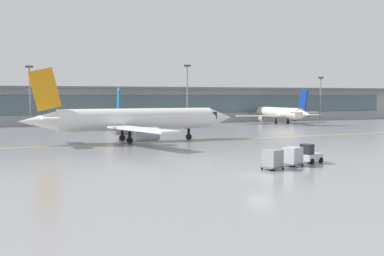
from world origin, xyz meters
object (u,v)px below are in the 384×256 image
Objects in this scene: apron_light_mast_1 at (30,93)px; cargo_dolly_trailing at (273,159)px; gate_airplane_1 at (113,117)px; gate_airplane_2 at (279,113)px; apron_light_mast_2 at (187,91)px; taxiing_regional_jet at (135,120)px; cargo_dolly_lead at (293,156)px; apron_light_mast_3 at (320,96)px; baggage_tug at (310,155)px.

cargo_dolly_trailing is at bearing -73.67° from apron_light_mast_1.
gate_airplane_1 reaches higher than cargo_dolly_trailing.
apron_light_mast_2 is at bearing 70.20° from gate_airplane_2.
apron_light_mast_1 reaches higher than taxiing_regional_jet.
gate_airplane_1 reaches higher than cargo_dolly_lead.
gate_airplane_2 reaches higher than gate_airplane_1.
apron_light_mast_1 is (-15.47, 43.78, 4.43)m from taxiing_regional_jet.
taxiing_regional_jet is 2.24× the size of apron_light_mast_2.
apron_light_mast_3 is (19.46, 9.50, 4.38)m from gate_airplane_2.
cargo_dolly_lead is at bearing -127.03° from apron_light_mast_3.
baggage_tug is 0.23× the size of apron_light_mast_3.
taxiing_regional_jet is 49.42m from apron_light_mast_2.
apron_light_mast_1 reaches higher than apron_light_mast_3.
apron_light_mast_2 reaches higher than gate_airplane_1.
apron_light_mast_2 is (13.96, 73.33, 7.31)m from cargo_dolly_lead.
baggage_tug is at bearing -98.75° from apron_light_mast_2.
apron_light_mast_2 reaches higher than baggage_tug.
apron_light_mast_2 is at bearing -0.97° from apron_light_mast_1.
apron_light_mast_1 is 39.10m from apron_light_mast_2.
gate_airplane_2 is 62.96m from apron_light_mast_1.
baggage_tug is (12.52, -29.02, -2.52)m from taxiing_regional_jet.
gate_airplane_1 is 1.75× the size of apron_light_mast_2.
taxiing_regional_jet is 13.46× the size of cargo_dolly_trailing.
gate_airplane_2 is 25.04m from apron_light_mast_2.
apron_light_mast_3 reaches higher than taxiing_regional_jet.
cargo_dolly_lead is 75.00m from apron_light_mast_2.
gate_airplane_2 is at bearing 36.49° from cargo_dolly_trailing.
baggage_tug is 0.21× the size of apron_light_mast_1.
gate_airplane_2 is 58.48m from taxiing_regional_jet.
baggage_tug is at bearing 151.14° from gate_airplane_2.
cargo_dolly_lead is 1.00× the size of cargo_dolly_trailing.
baggage_tug is 3.10m from cargo_dolly_lead.
gate_airplane_1 is 26.29m from apron_light_mast_2.
gate_airplane_1 is 9.14× the size of baggage_tug.
cargo_dolly_lead is 0.17× the size of apron_light_mast_2.
apron_light_mast_3 is at bearing 0.64° from apron_light_mast_1.
apron_light_mast_2 is (21.93, 13.34, 5.70)m from gate_airplane_1.
apron_light_mast_3 is (56.50, 74.90, 6.04)m from cargo_dolly_lead.
gate_airplane_2 is 2.13× the size of apron_light_mast_3.
cargo_dolly_lead is 94.01m from apron_light_mast_3.
baggage_tug is at bearing -126.04° from apron_light_mast_3.
cargo_dolly_trailing is 0.17× the size of apron_light_mast_2.
taxiing_regional_jet is 32.25m from cargo_dolly_trailing.
taxiing_regional_jet is 11.70× the size of baggage_tug.
baggage_tug reaches higher than cargo_dolly_trailing.
baggage_tug is (-34.17, -64.22, -1.82)m from gate_airplane_2.
apron_light_mast_1 reaches higher than baggage_tug.
apron_light_mast_1 is at bearing 106.49° from taxiing_regional_jet.
apron_light_mast_1 is at bearing 83.86° from cargo_dolly_trailing.
apron_light_mast_1 is at bearing 88.55° from baggage_tug.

